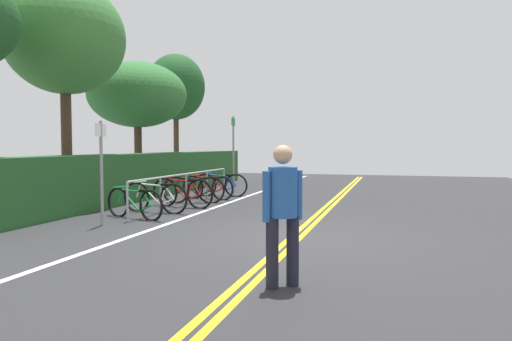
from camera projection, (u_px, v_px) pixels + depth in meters
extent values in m
cube|color=#2B2B2D|center=(296.00, 239.00, 8.00)|extent=(35.55, 13.96, 0.05)
cube|color=gold|center=(300.00, 237.00, 7.97)|extent=(32.00, 0.10, 0.00)
cube|color=gold|center=(291.00, 237.00, 8.02)|extent=(32.00, 0.10, 0.00)
cube|color=white|center=(152.00, 229.00, 8.76)|extent=(32.00, 0.12, 0.00)
cylinder|color=#9EA0A5|center=(127.00, 202.00, 9.56)|extent=(0.05, 0.05, 0.82)
cylinder|color=#9EA0A5|center=(160.00, 195.00, 10.92)|extent=(0.05, 0.05, 0.82)
cylinder|color=#9EA0A5|center=(186.00, 190.00, 12.27)|extent=(0.05, 0.05, 0.82)
cylinder|color=#9EA0A5|center=(207.00, 185.00, 13.63)|extent=(0.05, 0.05, 0.82)
cylinder|color=#9EA0A5|center=(224.00, 182.00, 14.99)|extent=(0.05, 0.05, 0.82)
cylinder|color=#9EA0A5|center=(186.00, 174.00, 12.25)|extent=(5.66, 0.04, 0.04)
torus|color=black|center=(118.00, 202.00, 10.33)|extent=(0.25, 0.67, 0.68)
torus|color=black|center=(151.00, 206.00, 9.77)|extent=(0.25, 0.67, 0.68)
cylinder|color=#198C38|center=(130.00, 200.00, 10.11)|extent=(0.21, 0.57, 0.47)
cylinder|color=#198C38|center=(132.00, 191.00, 10.06)|extent=(0.24, 0.67, 0.07)
cylinder|color=#198C38|center=(141.00, 202.00, 9.92)|extent=(0.08, 0.17, 0.42)
cylinder|color=#198C38|center=(145.00, 208.00, 9.87)|extent=(0.14, 0.36, 0.17)
cylinder|color=#198C38|center=(147.00, 199.00, 9.82)|extent=(0.11, 0.25, 0.29)
cylinder|color=#198C38|center=(120.00, 196.00, 10.29)|extent=(0.07, 0.14, 0.31)
cube|color=black|center=(143.00, 191.00, 9.87)|extent=(0.14, 0.21, 0.05)
cylinder|color=#198C38|center=(121.00, 187.00, 10.25)|extent=(0.45, 0.16, 0.03)
torus|color=black|center=(137.00, 197.00, 11.14)|extent=(0.14, 0.74, 0.73)
torus|color=black|center=(174.00, 199.00, 10.74)|extent=(0.14, 0.74, 0.73)
cylinder|color=white|center=(150.00, 194.00, 10.98)|extent=(0.10, 0.59, 0.50)
cylinder|color=white|center=(153.00, 185.00, 10.95)|extent=(0.12, 0.71, 0.07)
cylinder|color=white|center=(163.00, 196.00, 10.85)|extent=(0.06, 0.17, 0.45)
cylinder|color=white|center=(167.00, 202.00, 10.81)|extent=(0.08, 0.38, 0.19)
cylinder|color=white|center=(169.00, 193.00, 10.77)|extent=(0.07, 0.26, 0.31)
cylinder|color=white|center=(138.00, 190.00, 11.11)|extent=(0.05, 0.14, 0.33)
cube|color=black|center=(165.00, 185.00, 10.81)|extent=(0.10, 0.21, 0.05)
cylinder|color=white|center=(140.00, 182.00, 11.08)|extent=(0.46, 0.08, 0.03)
torus|color=black|center=(165.00, 192.00, 12.10)|extent=(0.18, 0.77, 0.77)
torus|color=black|center=(200.00, 194.00, 11.64)|extent=(0.18, 0.77, 0.77)
cylinder|color=red|center=(178.00, 189.00, 11.92)|extent=(0.14, 0.60, 0.53)
cylinder|color=red|center=(180.00, 180.00, 11.88)|extent=(0.16, 0.72, 0.07)
cylinder|color=red|center=(190.00, 191.00, 11.77)|extent=(0.06, 0.18, 0.48)
cylinder|color=red|center=(193.00, 197.00, 11.72)|extent=(0.10, 0.39, 0.19)
cylinder|color=red|center=(196.00, 188.00, 11.68)|extent=(0.08, 0.26, 0.33)
cylinder|color=red|center=(167.00, 186.00, 12.07)|extent=(0.06, 0.14, 0.35)
cube|color=black|center=(192.00, 180.00, 11.72)|extent=(0.11, 0.21, 0.05)
cylinder|color=red|center=(168.00, 177.00, 12.03)|extent=(0.46, 0.10, 0.03)
torus|color=black|center=(176.00, 190.00, 12.79)|extent=(0.24, 0.74, 0.75)
torus|color=black|center=(211.00, 190.00, 12.76)|extent=(0.24, 0.74, 0.75)
cylinder|color=black|center=(189.00, 187.00, 12.77)|extent=(0.17, 0.55, 0.52)
cylinder|color=black|center=(191.00, 179.00, 12.76)|extent=(0.20, 0.65, 0.07)
cylinder|color=black|center=(201.00, 188.00, 12.76)|extent=(0.07, 0.16, 0.46)
cylinder|color=black|center=(205.00, 193.00, 12.77)|extent=(0.12, 0.35, 0.19)
cylinder|color=black|center=(207.00, 185.00, 12.75)|extent=(0.09, 0.24, 0.32)
cylinder|color=black|center=(178.00, 184.00, 12.78)|extent=(0.07, 0.14, 0.34)
cube|color=black|center=(203.00, 178.00, 12.75)|extent=(0.13, 0.21, 0.05)
cylinder|color=black|center=(179.00, 176.00, 12.77)|extent=(0.45, 0.14, 0.03)
torus|color=black|center=(193.00, 187.00, 13.88)|extent=(0.16, 0.71, 0.71)
torus|color=black|center=(222.00, 189.00, 13.47)|extent=(0.16, 0.71, 0.71)
cylinder|color=red|center=(204.00, 185.00, 13.72)|extent=(0.12, 0.57, 0.49)
cylinder|color=red|center=(206.00, 178.00, 13.68)|extent=(0.14, 0.67, 0.07)
cylinder|color=red|center=(214.00, 186.00, 13.58)|extent=(0.06, 0.17, 0.44)
cylinder|color=red|center=(217.00, 191.00, 13.54)|extent=(0.09, 0.36, 0.18)
cylinder|color=red|center=(219.00, 184.00, 13.50)|extent=(0.07, 0.25, 0.30)
cylinder|color=red|center=(195.00, 182.00, 13.85)|extent=(0.06, 0.14, 0.32)
cube|color=black|center=(216.00, 178.00, 13.54)|extent=(0.11, 0.21, 0.05)
cylinder|color=red|center=(196.00, 175.00, 13.82)|extent=(0.46, 0.10, 0.03)
torus|color=black|center=(205.00, 185.00, 14.51)|extent=(0.15, 0.73, 0.73)
torus|color=black|center=(236.00, 186.00, 14.36)|extent=(0.15, 0.73, 0.73)
cylinder|color=#1947B7|center=(217.00, 183.00, 14.45)|extent=(0.11, 0.56, 0.50)
cylinder|color=#1947B7|center=(219.00, 176.00, 14.43)|extent=(0.12, 0.66, 0.07)
cylinder|color=#1947B7|center=(227.00, 183.00, 14.40)|extent=(0.06, 0.16, 0.45)
cylinder|color=#1947B7|center=(230.00, 188.00, 14.39)|extent=(0.08, 0.36, 0.19)
cylinder|color=#1947B7|center=(232.00, 181.00, 14.37)|extent=(0.07, 0.25, 0.31)
cylinder|color=#1947B7|center=(207.00, 180.00, 14.49)|extent=(0.05, 0.14, 0.33)
cube|color=black|center=(229.00, 175.00, 14.38)|extent=(0.11, 0.21, 0.05)
cylinder|color=#1947B7|center=(208.00, 173.00, 14.48)|extent=(0.46, 0.09, 0.03)
cylinder|color=#1E1E2D|center=(272.00, 253.00, 5.12)|extent=(0.14, 0.14, 0.78)
cylinder|color=#1E1E2D|center=(293.00, 251.00, 5.23)|extent=(0.14, 0.14, 0.78)
cylinder|color=#2659A5|center=(283.00, 192.00, 5.14)|extent=(0.32, 0.32, 0.55)
sphere|color=tan|center=(283.00, 155.00, 5.12)|extent=(0.21, 0.21, 0.21)
cylinder|color=#2659A5|center=(267.00, 197.00, 5.05)|extent=(0.09, 0.09, 0.55)
cylinder|color=#2659A5|center=(298.00, 195.00, 5.23)|extent=(0.09, 0.09, 0.55)
cylinder|color=gray|center=(102.00, 173.00, 9.12)|extent=(0.06, 0.06, 2.04)
cube|color=white|center=(101.00, 130.00, 9.07)|extent=(0.36, 0.06, 0.24)
cylinder|color=gray|center=(233.00, 155.00, 15.40)|extent=(0.06, 0.06, 2.52)
cube|color=#198C33|center=(233.00, 122.00, 15.34)|extent=(0.36, 0.06, 0.24)
cube|color=#235626|center=(148.00, 175.00, 14.25)|extent=(14.66, 0.83, 1.33)
cylinder|color=#473323|center=(67.00, 147.00, 12.30)|extent=(0.27, 0.27, 3.05)
ellipsoid|color=#387533|center=(64.00, 38.00, 12.15)|extent=(3.09, 3.09, 2.91)
cylinder|color=#473323|center=(138.00, 158.00, 16.14)|extent=(0.26, 0.26, 2.30)
ellipsoid|color=#2D6B30|center=(137.00, 95.00, 16.03)|extent=(3.35, 3.35, 2.22)
cylinder|color=#473323|center=(176.00, 149.00, 20.66)|extent=(0.23, 0.23, 2.85)
ellipsoid|color=#1C4C21|center=(176.00, 87.00, 20.51)|extent=(2.55, 2.55, 2.85)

